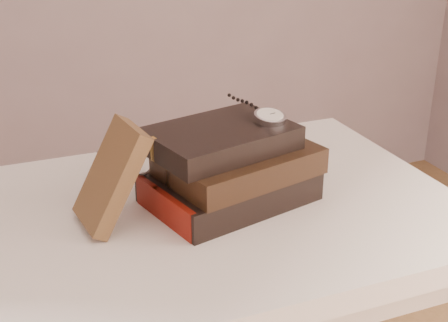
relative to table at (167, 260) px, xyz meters
name	(u,v)px	position (x,y,z in m)	size (l,w,h in m)	color
table	(167,260)	(0.00, 0.00, 0.00)	(1.00, 0.60, 0.75)	white
book_stack	(230,167)	(0.12, 0.00, 0.15)	(0.31, 0.24, 0.13)	black
journal	(111,176)	(-0.08, 0.00, 0.17)	(0.03, 0.11, 0.17)	#48301B
pocket_watch	(269,116)	(0.19, 0.01, 0.23)	(0.07, 0.16, 0.02)	silver
eyeglasses	(154,156)	(0.00, 0.07, 0.17)	(0.14, 0.15, 0.05)	silver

